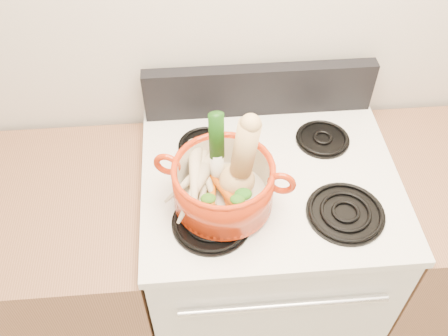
{
  "coord_description": "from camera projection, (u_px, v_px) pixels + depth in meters",
  "views": [
    {
      "loc": [
        -0.22,
        0.42,
        2.09
      ],
      "look_at": [
        -0.15,
        1.28,
        1.13
      ],
      "focal_mm": 40.0,
      "sensor_mm": 36.0,
      "label": 1
    }
  ],
  "objects": [
    {
      "name": "stove_body",
      "position": [
        262.0,
        262.0,
        1.88
      ],
      "size": [
        0.76,
        0.65,
        0.92
      ],
      "primitive_type": "cube",
      "color": "silver",
      "rests_on": "floor"
    },
    {
      "name": "burner_back_right",
      "position": [
        323.0,
        138.0,
        1.61
      ],
      "size": [
        0.17,
        0.17,
        0.02
      ],
      "primitive_type": "cylinder",
      "color": "black",
      "rests_on": "cooktop"
    },
    {
      "name": "wall_back",
      "position": [
        262.0,
        11.0,
        1.49
      ],
      "size": [
        3.5,
        0.02,
        2.6
      ],
      "primitive_type": "cube",
      "color": "beige",
      "rests_on": "floor"
    },
    {
      "name": "oven_handle",
      "position": [
        284.0,
        306.0,
        1.41
      ],
      "size": [
        0.6,
        0.02,
        0.02
      ],
      "primitive_type": "cylinder",
      "rotation": [
        0.0,
        1.57,
        0.0
      ],
      "color": "silver",
      "rests_on": "stove_body"
    },
    {
      "name": "parsnip_5",
      "position": [
        195.0,
        178.0,
        1.37
      ],
      "size": [
        0.06,
        0.25,
        0.07
      ],
      "primitive_type": "cone",
      "rotation": [
        1.66,
        0.0,
        -0.07
      ],
      "color": "beige",
      "rests_on": "dutch_oven"
    },
    {
      "name": "pot_handle_right",
      "position": [
        282.0,
        183.0,
        1.32
      ],
      "size": [
        0.08,
        0.04,
        0.08
      ],
      "primitive_type": "torus",
      "rotation": [
        1.57,
        0.0,
        -0.3
      ],
      "color": "#AB280A",
      "rests_on": "dutch_oven"
    },
    {
      "name": "control_backsplash",
      "position": [
        259.0,
        90.0,
        1.65
      ],
      "size": [
        0.76,
        0.05,
        0.18
      ],
      "primitive_type": "cube",
      "color": "black",
      "rests_on": "cooktop"
    },
    {
      "name": "ginger",
      "position": [
        228.0,
        172.0,
        1.43
      ],
      "size": [
        0.08,
        0.07,
        0.04
      ],
      "primitive_type": "ellipsoid",
      "rotation": [
        0.0,
        0.0,
        0.22
      ],
      "color": "tan",
      "rests_on": "dutch_oven"
    },
    {
      "name": "carrot_1",
      "position": [
        212.0,
        198.0,
        1.37
      ],
      "size": [
        0.06,
        0.15,
        0.04
      ],
      "primitive_type": "cone",
      "rotation": [
        1.66,
        0.0,
        -0.18
      ],
      "color": "#D6670A",
      "rests_on": "dutch_oven"
    },
    {
      "name": "parsnip_1",
      "position": [
        190.0,
        179.0,
        1.4
      ],
      "size": [
        0.17,
        0.16,
        0.06
      ],
      "primitive_type": "cone",
      "rotation": [
        1.66,
        0.0,
        -0.84
      ],
      "color": "#EEE5C2",
      "rests_on": "dutch_oven"
    },
    {
      "name": "cooktop",
      "position": [
        270.0,
        179.0,
        1.52
      ],
      "size": [
        0.78,
        0.67,
        0.03
      ],
      "primitive_type": "cube",
      "color": "silver",
      "rests_on": "stove_body"
    },
    {
      "name": "burner_front_right",
      "position": [
        346.0,
        212.0,
        1.41
      ],
      "size": [
        0.22,
        0.22,
        0.02
      ],
      "primitive_type": "cylinder",
      "color": "black",
      "rests_on": "cooktop"
    },
    {
      "name": "squash",
      "position": [
        238.0,
        160.0,
        1.32
      ],
      "size": [
        0.17,
        0.15,
        0.27
      ],
      "primitive_type": null,
      "rotation": [
        0.0,
        0.13,
        0.33
      ],
      "color": "#DCB071",
      "rests_on": "dutch_oven"
    },
    {
      "name": "carrot_2",
      "position": [
        223.0,
        190.0,
        1.37
      ],
      "size": [
        0.12,
        0.18,
        0.05
      ],
      "primitive_type": "cone",
      "rotation": [
        1.66,
        0.0,
        0.52
      ],
      "color": "#C54B09",
      "rests_on": "dutch_oven"
    },
    {
      "name": "leek",
      "position": [
        217.0,
        151.0,
        1.33
      ],
      "size": [
        0.05,
        0.06,
        0.27
      ],
      "primitive_type": "cylinder",
      "rotation": [
        -0.05,
        0.0,
        0.1
      ],
      "color": "silver",
      "rests_on": "dutch_oven"
    },
    {
      "name": "carrot_0",
      "position": [
        227.0,
        200.0,
        1.37
      ],
      "size": [
        0.07,
        0.16,
        0.04
      ],
      "primitive_type": "cone",
      "rotation": [
        1.66,
        0.0,
        0.25
      ],
      "color": "#D14B0A",
      "rests_on": "dutch_oven"
    },
    {
      "name": "burner_back_left",
      "position": [
        205.0,
        145.0,
        1.59
      ],
      "size": [
        0.17,
        0.17,
        0.02
      ],
      "primitive_type": "cylinder",
      "color": "black",
      "rests_on": "cooktop"
    },
    {
      "name": "parsnip_3",
      "position": [
        193.0,
        193.0,
        1.35
      ],
      "size": [
        0.13,
        0.19,
        0.06
      ],
      "primitive_type": "cone",
      "rotation": [
        1.66,
        0.0,
        -0.47
      ],
      "color": "beige",
      "rests_on": "dutch_oven"
    },
    {
      "name": "burner_front_left",
      "position": [
        212.0,
        221.0,
        1.39
      ],
      "size": [
        0.22,
        0.22,
        0.02
      ],
      "primitive_type": "cylinder",
      "color": "black",
      "rests_on": "cooktop"
    },
    {
      "name": "dutch_oven",
      "position": [
        223.0,
        185.0,
        1.37
      ],
      "size": [
        0.35,
        0.35,
        0.14
      ],
      "primitive_type": "cylinder",
      "rotation": [
        0.0,
        0.0,
        -0.3
      ],
      "color": "#AB280A",
      "rests_on": "burner_front_left"
    },
    {
      "name": "parsnip_2",
      "position": [
        206.0,
        174.0,
        1.4
      ],
      "size": [
        0.09,
        0.2,
        0.06
      ],
      "primitive_type": "cone",
      "rotation": [
        1.66,
        0.0,
        0.22
      ],
      "color": "beige",
      "rests_on": "dutch_oven"
    },
    {
      "name": "parsnip_4",
      "position": [
        198.0,
        166.0,
        1.41
      ],
      "size": [
        0.1,
        0.2,
        0.06
      ],
      "primitive_type": "cone",
      "rotation": [
        1.66,
        0.0,
        -0.3
      ],
      "color": "beige",
      "rests_on": "dutch_oven"
    },
    {
      "name": "pot_handle_left",
      "position": [
        167.0,
        164.0,
        1.36
      ],
      "size": [
        0.08,
        0.04,
        0.08
      ],
      "primitive_type": "torus",
      "rotation": [
        1.57,
        0.0,
        -0.3
      ],
      "color": "#AB280A",
      "rests_on": "dutch_oven"
    },
    {
      "name": "parsnip_0",
      "position": [
        207.0,
        175.0,
        1.42
      ],
      "size": [
        0.11,
        0.25,
        0.07
      ],
      "primitive_type": "cone",
      "rotation": [
        1.66,
        0.0,
        -0.26
      ],
      "color": "beige",
      "rests_on": "dutch_oven"
    }
  ]
}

